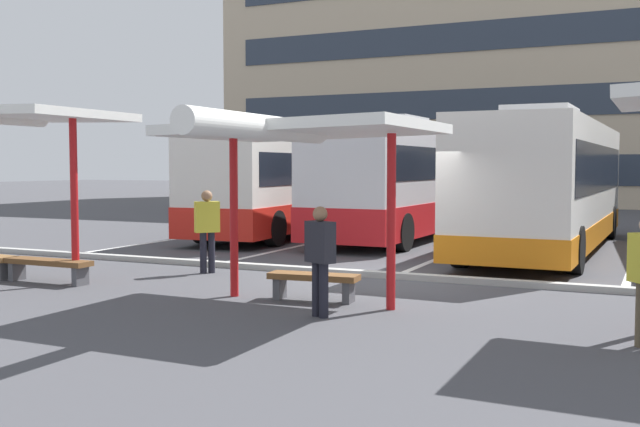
# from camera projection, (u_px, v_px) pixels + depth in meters

# --- Properties ---
(ground_plane) EXTENTS (160.00, 160.00, 0.00)m
(ground_plane) POSITION_uv_depth(u_px,v_px,m) (381.00, 282.00, 14.24)
(ground_plane) COLOR #47474C
(terminal_building) EXTENTS (41.72, 15.90, 24.68)m
(terminal_building) POSITION_uv_depth(u_px,v_px,m) (582.00, 23.00, 45.73)
(terminal_building) COLOR #C6B293
(terminal_building) RESTS_ON ground
(coach_bus_0) EXTENTS (3.22, 10.50, 3.49)m
(coach_bus_0) POSITION_uv_depth(u_px,v_px,m) (288.00, 185.00, 24.14)
(coach_bus_0) COLOR silver
(coach_bus_0) RESTS_ON ground
(coach_bus_1) EXTENTS (2.73, 10.63, 3.65)m
(coach_bus_1) POSITION_uv_depth(u_px,v_px,m) (407.00, 184.00, 23.03)
(coach_bus_1) COLOR silver
(coach_bus_1) RESTS_ON ground
(coach_bus_2) EXTENTS (2.84, 11.61, 3.64)m
(coach_bus_2) POSITION_uv_depth(u_px,v_px,m) (549.00, 185.00, 19.41)
(coach_bus_2) COLOR silver
(coach_bus_2) RESTS_ON ground
(lane_stripe_0) EXTENTS (0.16, 14.00, 0.01)m
(lane_stripe_0) POSITION_uv_depth(u_px,v_px,m) (214.00, 233.00, 24.55)
(lane_stripe_0) COLOR white
(lane_stripe_0) RESTS_ON ground
(lane_stripe_1) EXTENTS (0.16, 14.00, 0.01)m
(lane_stripe_1) POSITION_uv_depth(u_px,v_px,m) (333.00, 238.00, 22.76)
(lane_stripe_1) COLOR white
(lane_stripe_1) RESTS_ON ground
(lane_stripe_2) EXTENTS (0.16, 14.00, 0.01)m
(lane_stripe_2) POSITION_uv_depth(u_px,v_px,m) (472.00, 245.00, 20.96)
(lane_stripe_2) COLOR white
(lane_stripe_2) RESTS_ON ground
(lane_stripe_3) EXTENTS (0.16, 14.00, 0.01)m
(lane_stripe_3) POSITION_uv_depth(u_px,v_px,m) (637.00, 252.00, 19.17)
(lane_stripe_3) COLOR white
(lane_stripe_3) RESTS_ON ground
(waiting_shelter_0) EXTENTS (3.91, 4.61, 3.36)m
(waiting_shelter_0) POSITION_uv_depth(u_px,v_px,m) (4.00, 119.00, 14.20)
(waiting_shelter_0) COLOR red
(waiting_shelter_0) RESTS_ON ground
(bench_1) EXTENTS (1.89, 0.43, 0.45)m
(bench_1) POSITION_uv_depth(u_px,v_px,m) (48.00, 265.00, 14.12)
(bench_1) COLOR brown
(bench_1) RESTS_ON ground
(waiting_shelter_1) EXTENTS (3.81, 5.14, 2.94)m
(waiting_shelter_1) POSITION_uv_depth(u_px,v_px,m) (301.00, 133.00, 11.67)
(waiting_shelter_1) COLOR red
(waiting_shelter_1) RESTS_ON ground
(bench_2) EXTENTS (1.54, 0.56, 0.45)m
(bench_2) POSITION_uv_depth(u_px,v_px,m) (314.00, 281.00, 12.25)
(bench_2) COLOR brown
(bench_2) RESTS_ON ground
(platform_kerb) EXTENTS (44.00, 0.24, 0.12)m
(platform_kerb) POSITION_uv_depth(u_px,v_px,m) (390.00, 275.00, 14.72)
(platform_kerb) COLOR #ADADA8
(platform_kerb) RESTS_ON ground
(waiting_passenger_1) EXTENTS (0.52, 0.41, 1.63)m
(waiting_passenger_1) POSITION_uv_depth(u_px,v_px,m) (320.00, 254.00, 10.89)
(waiting_passenger_1) COLOR black
(waiting_passenger_1) RESTS_ON ground
(waiting_passenger_3) EXTENTS (0.50, 0.51, 1.71)m
(waiting_passenger_3) POSITION_uv_depth(u_px,v_px,m) (207.00, 225.00, 15.37)
(waiting_passenger_3) COLOR black
(waiting_passenger_3) RESTS_ON ground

